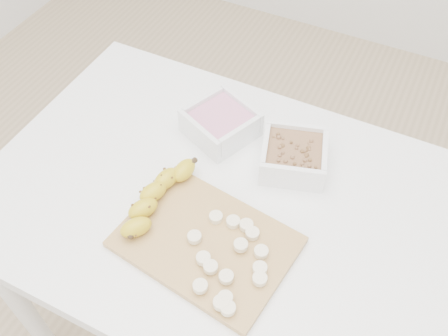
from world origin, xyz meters
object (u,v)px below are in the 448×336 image
at_px(bowl_yogurt, 221,123).
at_px(bowl_granola, 294,155).
at_px(banana, 157,198).
at_px(table, 218,221).
at_px(cutting_board, 206,242).

xyz_separation_m(bowl_yogurt, bowl_granola, (0.19, -0.02, -0.00)).
bearing_deg(bowl_granola, bowl_yogurt, 174.26).
height_order(bowl_yogurt, banana, bowl_yogurt).
bearing_deg(table, bowl_yogurt, 114.48).
relative_size(table, cutting_board, 3.07).
distance_m(table, bowl_yogurt, 0.22).
xyz_separation_m(bowl_granola, cutting_board, (-0.08, -0.26, -0.03)).
height_order(cutting_board, banana, banana).
relative_size(table, banana, 4.60).
xyz_separation_m(table, cutting_board, (0.03, -0.11, 0.10)).
bearing_deg(bowl_granola, banana, -132.04).
relative_size(table, bowl_yogurt, 5.49).
height_order(table, bowl_yogurt, bowl_yogurt).
bearing_deg(banana, table, 55.88).
height_order(table, banana, banana).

